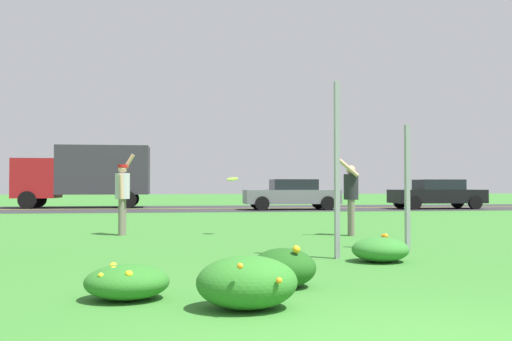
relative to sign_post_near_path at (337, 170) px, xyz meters
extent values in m
plane|color=#387A2D|center=(-0.88, 7.26, -1.42)|extent=(120.00, 120.00, 0.00)
cube|color=#2D2D30|center=(-0.88, 19.95, -1.41)|extent=(120.00, 8.16, 0.01)
cube|color=yellow|center=(-0.88, 19.95, -1.41)|extent=(120.00, 0.16, 0.00)
ellipsoid|color=#337F2D|center=(0.54, -0.46, -1.23)|extent=(0.87, 0.81, 0.37)
sphere|color=orange|center=(0.49, -0.72, -1.20)|extent=(0.07, 0.07, 0.07)
sphere|color=orange|center=(0.64, -0.35, -1.04)|extent=(0.08, 0.08, 0.08)
sphere|color=orange|center=(0.66, -0.39, -1.04)|extent=(0.09, 0.09, 0.09)
ellipsoid|color=#2D7526|center=(-3.03, -2.89, -1.24)|extent=(0.86, 0.75, 0.36)
sphere|color=yellow|center=(-2.99, -3.16, -1.12)|extent=(0.08, 0.08, 0.08)
sphere|color=yellow|center=(-3.19, -3.18, -1.20)|extent=(0.06, 0.06, 0.06)
sphere|color=yellow|center=(-3.16, -2.96, -1.11)|extent=(0.09, 0.09, 0.09)
sphere|color=yellow|center=(-3.21, -2.54, -1.12)|extent=(0.09, 0.09, 0.09)
sphere|color=yellow|center=(-3.14, -2.78, -1.18)|extent=(0.06, 0.06, 0.06)
sphere|color=yellow|center=(-3.27, -3.11, -1.13)|extent=(0.06, 0.06, 0.06)
ellipsoid|color=#2D7526|center=(-1.88, -3.50, -1.17)|extent=(0.96, 0.80, 0.50)
sphere|color=orange|center=(-1.64, -3.88, -1.09)|extent=(0.06, 0.06, 0.06)
sphere|color=orange|center=(-1.99, -3.93, -0.95)|extent=(0.06, 0.06, 0.06)
sphere|color=orange|center=(-1.93, -3.38, -1.09)|extent=(0.08, 0.08, 0.08)
ellipsoid|color=#1E5619|center=(-1.32, -2.41, -1.19)|extent=(0.75, 0.73, 0.45)
sphere|color=gold|center=(-1.21, -2.62, -0.96)|extent=(0.09, 0.09, 0.09)
sphere|color=gold|center=(-1.55, -2.22, -1.17)|extent=(0.08, 0.08, 0.08)
sphere|color=gold|center=(-1.43, -2.38, -1.10)|extent=(0.07, 0.07, 0.07)
cube|color=#93969B|center=(0.00, 0.00, 0.00)|extent=(0.07, 0.10, 2.83)
cube|color=#93969B|center=(1.56, 0.92, -0.29)|extent=(0.07, 0.10, 2.25)
cylinder|color=#B2B2B7|center=(-3.79, 4.85, -0.27)|extent=(0.34, 0.34, 0.60)
sphere|color=tan|center=(-3.79, 4.85, 0.13)|extent=(0.21, 0.21, 0.21)
cylinder|color=#726B5B|center=(-3.78, 4.93, -0.99)|extent=(0.14, 0.14, 0.85)
cylinder|color=#726B5B|center=(-3.81, 4.76, -0.99)|extent=(0.14, 0.14, 0.85)
cylinder|color=tan|center=(-3.71, 5.03, 0.24)|extent=(0.38, 0.15, 0.53)
cylinder|color=tan|center=(-3.80, 4.65, -0.28)|extent=(0.12, 0.11, 0.57)
cylinder|color=red|center=(-3.79, 4.85, 0.20)|extent=(0.22, 0.22, 0.07)
cylinder|color=red|center=(-3.70, 4.83, 0.17)|extent=(0.16, 0.16, 0.02)
cylinder|color=#232328|center=(1.48, 4.00, -0.29)|extent=(0.34, 0.34, 0.59)
sphere|color=tan|center=(1.48, 4.00, 0.11)|extent=(0.21, 0.21, 0.21)
cylinder|color=#726B5B|center=(1.46, 3.92, -1.00)|extent=(0.14, 0.14, 0.83)
cylinder|color=#726B5B|center=(1.49, 4.08, -1.00)|extent=(0.14, 0.14, 0.83)
cylinder|color=tan|center=(1.36, 3.82, 0.15)|extent=(0.49, 0.17, 0.43)
cylinder|color=tan|center=(1.49, 4.20, -0.30)|extent=(0.12, 0.11, 0.56)
cylinder|color=#8CD133|center=(-1.24, 4.51, -0.10)|extent=(0.27, 0.26, 0.10)
torus|color=#8CD133|center=(-1.24, 4.51, -0.11)|extent=(0.27, 0.26, 0.10)
cube|color=black|center=(10.26, 18.11, -0.80)|extent=(4.50, 1.82, 0.66)
cube|color=black|center=(10.36, 18.11, -0.23)|extent=(2.10, 1.64, 0.52)
cylinder|color=black|center=(8.71, 17.22, -1.09)|extent=(0.66, 0.22, 0.66)
cylinder|color=black|center=(8.71, 19.00, -1.09)|extent=(0.66, 0.22, 0.66)
cylinder|color=black|center=(11.81, 17.22, -1.09)|extent=(0.66, 0.22, 0.66)
cylinder|color=black|center=(11.81, 19.00, -1.09)|extent=(0.66, 0.22, 0.66)
cube|color=slate|center=(2.91, 18.11, -0.80)|extent=(4.50, 1.82, 0.66)
cube|color=black|center=(3.01, 18.11, -0.23)|extent=(2.10, 1.64, 0.52)
cylinder|color=black|center=(1.36, 17.22, -1.09)|extent=(0.66, 0.22, 0.66)
cylinder|color=black|center=(1.36, 19.00, -1.09)|extent=(0.66, 0.22, 0.66)
cylinder|color=black|center=(4.46, 17.22, -1.09)|extent=(0.66, 0.22, 0.66)
cylinder|color=black|center=(4.46, 19.00, -1.09)|extent=(0.66, 0.22, 0.66)
cube|color=maroon|center=(-9.63, 21.78, 0.10)|extent=(2.10, 2.30, 2.00)
cube|color=#333338|center=(-6.28, 21.78, 0.53)|extent=(4.60, 2.30, 2.50)
cylinder|color=black|center=(-9.83, 20.68, -0.98)|extent=(0.88, 0.26, 0.88)
cylinder|color=black|center=(-9.83, 22.88, -0.98)|extent=(0.88, 0.26, 0.88)
cylinder|color=black|center=(-4.99, 20.68, -0.98)|extent=(0.88, 0.26, 0.88)
cylinder|color=black|center=(-4.99, 22.88, -0.98)|extent=(0.88, 0.26, 0.88)
camera|label=1|loc=(-2.54, -8.89, -0.25)|focal=40.30mm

